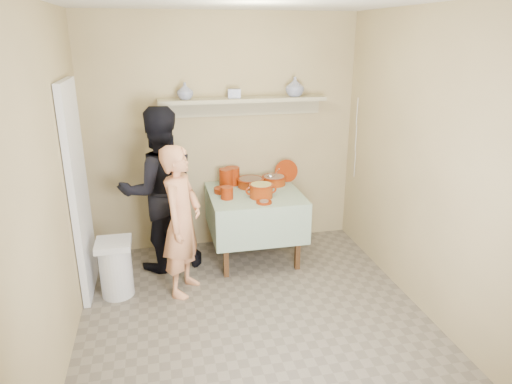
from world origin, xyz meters
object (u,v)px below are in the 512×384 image
object	(u,v)px
person_helper	(160,190)
serving_table	(254,203)
trash_bin	(116,268)
cazuela_rice	(261,189)
person_cook	(182,221)

from	to	relation	value
person_helper	serving_table	world-z (taller)	person_helper
person_helper	serving_table	distance (m)	1.01
serving_table	trash_bin	bearing A→B (deg)	-160.94
serving_table	person_helper	bearing A→B (deg)	179.81
serving_table	cazuela_rice	size ratio (longest dim) A/B	2.95
person_cook	person_helper	world-z (taller)	person_helper
person_helper	trash_bin	size ratio (longest dim) A/B	3.06
serving_table	cazuela_rice	bearing A→B (deg)	-78.59
trash_bin	cazuela_rice	bearing A→B (deg)	12.60
trash_bin	person_helper	bearing A→B (deg)	47.83
serving_table	trash_bin	distance (m)	1.57
cazuela_rice	person_helper	bearing A→B (deg)	170.46
person_cook	person_helper	xyz separation A→B (m)	(-0.18, 0.56, 0.13)
person_helper	cazuela_rice	world-z (taller)	person_helper
person_cook	serving_table	size ratio (longest dim) A/B	1.49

